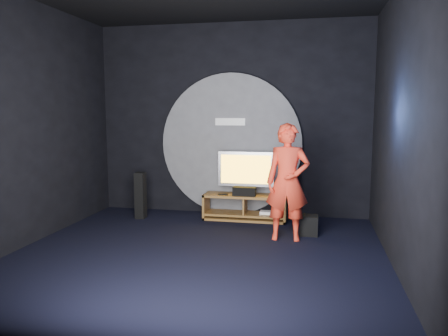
{
  "coord_description": "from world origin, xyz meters",
  "views": [
    {
      "loc": [
        1.5,
        -5.44,
        1.93
      ],
      "look_at": [
        0.16,
        1.05,
        1.05
      ],
      "focal_mm": 35.0,
      "sensor_mm": 36.0,
      "label": 1
    }
  ],
  "objects_px": {
    "tv": "(246,171)",
    "player": "(288,182)",
    "subwoofer": "(309,225)",
    "tower_speaker_right": "(290,196)",
    "media_console": "(245,209)",
    "tower_speaker_left": "(141,195)"
  },
  "relations": [
    {
      "from": "media_console",
      "to": "tv",
      "type": "xyz_separation_m",
      "value": [
        -0.01,
        0.07,
        0.67
      ]
    },
    {
      "from": "tower_speaker_left",
      "to": "subwoofer",
      "type": "bearing_deg",
      "value": -8.99
    },
    {
      "from": "tv",
      "to": "tower_speaker_left",
      "type": "bearing_deg",
      "value": -169.62
    },
    {
      "from": "tower_speaker_right",
      "to": "media_console",
      "type": "bearing_deg",
      "value": -166.4
    },
    {
      "from": "subwoofer",
      "to": "media_console",
      "type": "bearing_deg",
      "value": 146.32
    },
    {
      "from": "media_console",
      "to": "player",
      "type": "height_order",
      "value": "player"
    },
    {
      "from": "tower_speaker_right",
      "to": "tv",
      "type": "bearing_deg",
      "value": -171.26
    },
    {
      "from": "tower_speaker_left",
      "to": "player",
      "type": "xyz_separation_m",
      "value": [
        2.65,
        -0.78,
        0.46
      ]
    },
    {
      "from": "subwoofer",
      "to": "player",
      "type": "xyz_separation_m",
      "value": [
        -0.32,
        -0.31,
        0.72
      ]
    },
    {
      "from": "media_console",
      "to": "tower_speaker_left",
      "type": "height_order",
      "value": "tower_speaker_left"
    },
    {
      "from": "media_console",
      "to": "tower_speaker_left",
      "type": "xyz_separation_m",
      "value": [
        -1.86,
        -0.27,
        0.22
      ]
    },
    {
      "from": "tower_speaker_right",
      "to": "player",
      "type": "xyz_separation_m",
      "value": [
        0.02,
        -1.24,
        0.46
      ]
    },
    {
      "from": "tower_speaker_left",
      "to": "media_console",
      "type": "bearing_deg",
      "value": 8.32
    },
    {
      "from": "tower_speaker_left",
      "to": "tower_speaker_right",
      "type": "distance_m",
      "value": 2.67
    },
    {
      "from": "tower_speaker_right",
      "to": "subwoofer",
      "type": "distance_m",
      "value": 1.02
    },
    {
      "from": "tower_speaker_left",
      "to": "subwoofer",
      "type": "distance_m",
      "value": 3.02
    },
    {
      "from": "media_console",
      "to": "subwoofer",
      "type": "relative_size",
      "value": 4.81
    },
    {
      "from": "tv",
      "to": "player",
      "type": "distance_m",
      "value": 1.37
    },
    {
      "from": "subwoofer",
      "to": "player",
      "type": "bearing_deg",
      "value": -136.32
    },
    {
      "from": "subwoofer",
      "to": "tv",
      "type": "bearing_deg",
      "value": 144.16
    },
    {
      "from": "media_console",
      "to": "player",
      "type": "distance_m",
      "value": 1.48
    },
    {
      "from": "tv",
      "to": "subwoofer",
      "type": "height_order",
      "value": "tv"
    }
  ]
}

